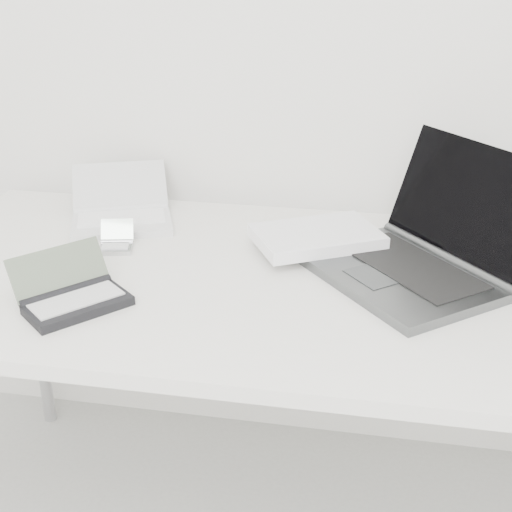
% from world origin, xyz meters
% --- Properties ---
extents(desk, '(1.60, 0.80, 0.73)m').
position_xyz_m(desk, '(0.00, 1.55, 0.68)').
color(desk, white).
rests_on(desk, ground).
extents(laptop_large, '(0.63, 0.53, 0.25)m').
position_xyz_m(laptop_large, '(0.23, 1.64, 0.77)').
color(laptop_large, '#535557').
rests_on(laptop_large, desk).
extents(netbook_open_white, '(0.32, 0.35, 0.10)m').
position_xyz_m(netbook_open_white, '(-0.42, 1.79, 0.75)').
color(netbook_open_white, white).
rests_on(netbook_open_white, desk).
extents(pda_silver, '(0.09, 0.10, 0.06)m').
position_xyz_m(pda_silver, '(-0.37, 1.62, 0.74)').
color(pda_silver, silver).
rests_on(pda_silver, desk).
extents(palmtop_charcoal, '(0.24, 0.24, 0.09)m').
position_xyz_m(palmtop_charcoal, '(-0.35, 1.35, 0.75)').
color(palmtop_charcoal, black).
rests_on(palmtop_charcoal, desk).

